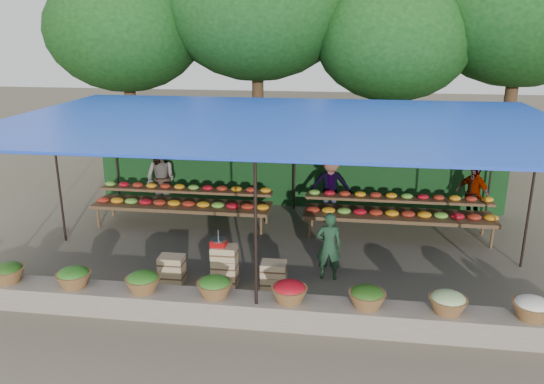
# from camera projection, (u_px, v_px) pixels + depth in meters

# --- Properties ---
(ground) EXTENTS (60.00, 60.00, 0.00)m
(ground) POSITION_uv_depth(u_px,v_px,m) (280.00, 253.00, 11.12)
(ground) COLOR brown
(ground) RESTS_ON ground
(stone_curb) EXTENTS (10.60, 0.55, 0.40)m
(stone_curb) POSITION_uv_depth(u_px,v_px,m) (258.00, 310.00, 8.46)
(stone_curb) COLOR #6E6558
(stone_curb) RESTS_ON ground
(stall_canopy) EXTENTS (10.80, 6.60, 2.82)m
(stall_canopy) POSITION_uv_depth(u_px,v_px,m) (281.00, 126.00, 10.39)
(stall_canopy) COLOR black
(stall_canopy) RESTS_ON ground
(produce_baskets) EXTENTS (8.98, 0.58, 0.34)m
(produce_baskets) POSITION_uv_depth(u_px,v_px,m) (252.00, 289.00, 8.37)
(produce_baskets) COLOR brown
(produce_baskets) RESTS_ON stone_curb
(netting_backdrop) EXTENTS (10.60, 0.06, 2.50)m
(netting_backdrop) POSITION_uv_depth(u_px,v_px,m) (296.00, 160.00, 13.73)
(netting_backdrop) COLOR #194619
(netting_backdrop) RESTS_ON ground
(tree_row) EXTENTS (16.51, 5.50, 7.12)m
(tree_row) POSITION_uv_depth(u_px,v_px,m) (324.00, 21.00, 15.43)
(tree_row) COLOR #392214
(tree_row) RESTS_ON ground
(fruit_table_left) EXTENTS (4.21, 0.95, 0.93)m
(fruit_table_left) POSITION_uv_depth(u_px,v_px,m) (183.00, 200.00, 12.56)
(fruit_table_left) COLOR #513A20
(fruit_table_left) RESTS_ON ground
(fruit_table_right) EXTENTS (4.21, 0.95, 0.93)m
(fruit_table_right) POSITION_uv_depth(u_px,v_px,m) (398.00, 210.00, 11.88)
(fruit_table_right) COLOR #513A20
(fruit_table_right) RESTS_ON ground
(crate_counter) EXTENTS (2.35, 0.34, 0.77)m
(crate_counter) POSITION_uv_depth(u_px,v_px,m) (223.00, 269.00, 9.64)
(crate_counter) COLOR tan
(crate_counter) RESTS_ON ground
(weighing_scale) EXTENTS (0.29, 0.29, 0.31)m
(weighing_scale) POSITION_uv_depth(u_px,v_px,m) (219.00, 242.00, 9.49)
(weighing_scale) COLOR #AE0D0F
(weighing_scale) RESTS_ON crate_counter
(vendor_seated) EXTENTS (0.49, 0.33, 1.31)m
(vendor_seated) POSITION_uv_depth(u_px,v_px,m) (329.00, 246.00, 9.80)
(vendor_seated) COLOR #1C3E25
(vendor_seated) RESTS_ON ground
(customer_left) EXTENTS (1.03, 0.92, 1.73)m
(customer_left) POSITION_uv_depth(u_px,v_px,m) (161.00, 179.00, 13.36)
(customer_left) COLOR slate
(customer_left) RESTS_ON ground
(customer_mid) EXTENTS (1.19, 0.76, 1.75)m
(customer_mid) POSITION_uv_depth(u_px,v_px,m) (330.00, 187.00, 12.71)
(customer_mid) COLOR slate
(customer_mid) RESTS_ON ground
(customer_right) EXTENTS (0.87, 0.89, 1.50)m
(customer_right) POSITION_uv_depth(u_px,v_px,m) (472.00, 194.00, 12.54)
(customer_right) COLOR slate
(customer_right) RESTS_ON ground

